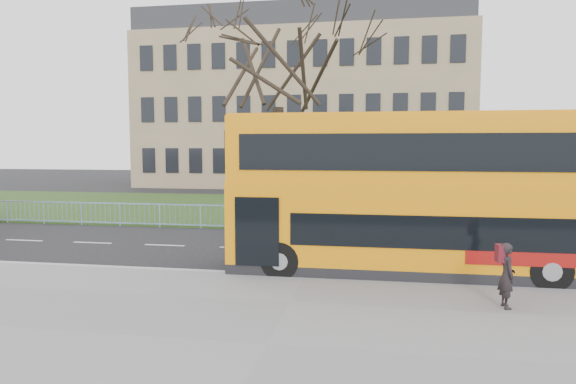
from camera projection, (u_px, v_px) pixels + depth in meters
name	position (u px, v px, depth m)	size (l,w,h in m)	color
ground	(312.00, 267.00, 16.16)	(120.00, 120.00, 0.00)	black
pavement	(267.00, 347.00, 9.53)	(80.00, 10.50, 0.12)	slate
kerb	(305.00, 277.00, 14.64)	(80.00, 0.20, 0.14)	#98989A
grass_verge	(342.00, 210.00, 30.19)	(80.00, 15.40, 0.08)	#1C3814
guard_railing	(331.00, 220.00, 22.59)	(40.00, 0.12, 1.10)	#7AA2DA
bare_tree	(278.00, 86.00, 25.87)	(9.45, 9.45, 13.49)	black
civic_building	(306.00, 113.00, 50.73)	(30.00, 15.00, 14.00)	#877655
yellow_bus	(421.00, 191.00, 14.88)	(11.10, 2.71, 4.65)	orange
pedestrian	(507.00, 275.00, 11.62)	(0.54, 0.36, 1.49)	black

